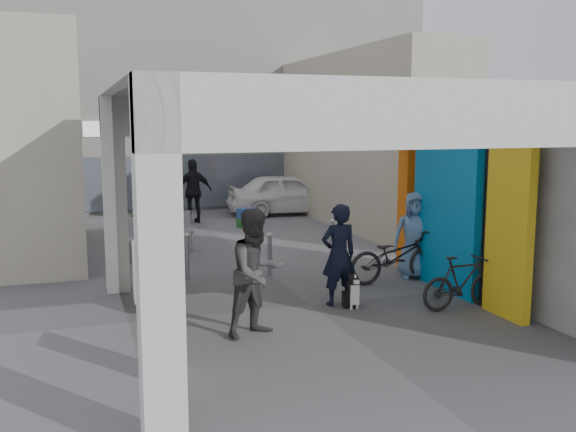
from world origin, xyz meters
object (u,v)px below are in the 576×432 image
object	(u,v)px
man_elderly	(414,235)
man_crates	(194,191)
man_with_dog	(339,255)
white_van	(288,194)
produce_stand	(153,232)
border_collie	(352,293)
cafe_set	(158,241)
bicycle_rear	(462,282)
man_back_turned	(256,272)
bicycle_front	(395,256)

from	to	relation	value
man_elderly	man_crates	distance (m)	8.69
man_with_dog	man_elderly	xyz separation A→B (m)	(2.15, 1.25, -0.00)
man_crates	white_van	distance (m)	3.40
produce_stand	border_collie	world-z (taller)	produce_stand
cafe_set	produce_stand	distance (m)	1.31
man_elderly	bicycle_rear	xyz separation A→B (m)	(-0.32, -2.14, -0.40)
man_back_turned	cafe_set	bearing A→B (deg)	74.15
man_crates	bicycle_rear	world-z (taller)	man_crates
bicycle_rear	produce_stand	bearing A→B (deg)	27.76
cafe_set	border_collie	xyz separation A→B (m)	(2.49, -5.31, -0.08)
white_van	man_with_dog	bearing A→B (deg)	170.14
cafe_set	man_with_dog	world-z (taller)	man_with_dog
cafe_set	produce_stand	size ratio (longest dim) A/B	1.32
border_collie	bicycle_front	world-z (taller)	bicycle_front
cafe_set	man_back_turned	size ratio (longest dim) A/B	0.84
border_collie	white_van	bearing A→B (deg)	93.77
man_back_turned	bicycle_rear	xyz separation A→B (m)	(3.55, 0.13, -0.47)
man_with_dog	bicycle_rear	size ratio (longest dim) A/B	1.14
man_back_turned	white_van	distance (m)	12.10
man_with_dog	bicycle_rear	xyz separation A→B (m)	(1.83, -0.88, -0.41)
man_with_dog	border_collie	bearing A→B (deg)	120.33
cafe_set	bicycle_rear	world-z (taller)	cafe_set
produce_stand	bicycle_front	bearing A→B (deg)	-65.94
man_crates	bicycle_rear	xyz separation A→B (m)	(2.52, -10.35, -0.51)
man_elderly	cafe_set	bearing A→B (deg)	159.65
man_elderly	white_van	xyz separation A→B (m)	(0.45, 9.03, -0.18)
border_collie	man_with_dog	size ratio (longest dim) A/B	0.36
border_collie	bicycle_rear	bearing A→B (deg)	-4.47
man_crates	bicycle_front	bearing A→B (deg)	99.15
border_collie	man_crates	xyz separation A→B (m)	(-0.83, 9.68, 0.72)
man_back_turned	border_collie	bearing A→B (deg)	1.39
man_elderly	bicycle_rear	size ratio (longest dim) A/B	1.14
bicycle_front	bicycle_rear	world-z (taller)	bicycle_front
bicycle_front	bicycle_rear	distance (m)	1.95
produce_stand	border_collie	bearing A→B (deg)	-82.06
man_back_turned	bicycle_rear	world-z (taller)	man_back_turned
man_back_turned	white_van	bearing A→B (deg)	47.34
man_with_dog	white_van	xyz separation A→B (m)	(2.60, 10.29, -0.18)
border_collie	bicycle_rear	world-z (taller)	bicycle_rear
cafe_set	man_back_turned	xyz separation A→B (m)	(0.63, -6.11, 0.59)
cafe_set	man_elderly	distance (m)	5.94
border_collie	man_elderly	size ratio (longest dim) A/B	0.37
man_crates	man_back_turned	bearing A→B (deg)	78.09
produce_stand	bicycle_rear	world-z (taller)	bicycle_rear
man_crates	produce_stand	bearing A→B (deg)	56.16
man_crates	white_van	bearing A→B (deg)	-172.24
man_back_turned	produce_stand	bearing A→B (deg)	72.64
produce_stand	man_elderly	world-z (taller)	man_elderly
bicycle_front	produce_stand	bearing A→B (deg)	34.14
produce_stand	bicycle_front	size ratio (longest dim) A/B	0.61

